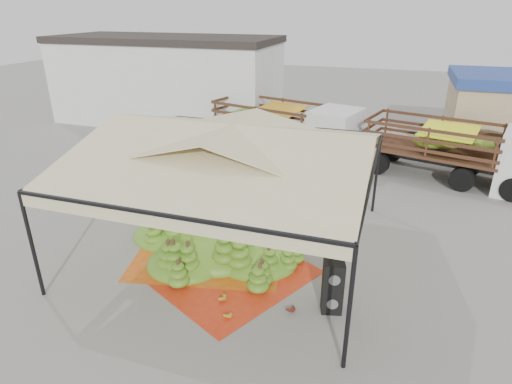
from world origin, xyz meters
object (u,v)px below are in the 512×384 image
(banana_heap, at_px, (213,231))
(truck_right, at_px, (464,147))
(speaker_stack, at_px, (333,287))
(truck_left, at_px, (290,123))
(vendor, at_px, (310,192))

(banana_heap, height_order, truck_right, truck_right)
(banana_heap, relative_size, speaker_stack, 4.25)
(banana_heap, bearing_deg, truck_right, 47.73)
(truck_left, bearing_deg, truck_right, 5.87)
(truck_left, distance_m, truck_right, 8.14)
(banana_heap, distance_m, vendor, 4.26)
(speaker_stack, distance_m, truck_right, 11.27)
(vendor, height_order, truck_right, truck_right)
(vendor, distance_m, truck_left, 7.08)
(truck_right, bearing_deg, speaker_stack, -94.97)
(truck_left, bearing_deg, banana_heap, -73.57)
(vendor, bearing_deg, speaker_stack, 119.71)
(vendor, xyz_separation_m, truck_right, (5.57, 5.18, 0.75))
(speaker_stack, xyz_separation_m, truck_right, (3.89, 10.54, 0.87))
(banana_heap, bearing_deg, speaker_stack, -24.29)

